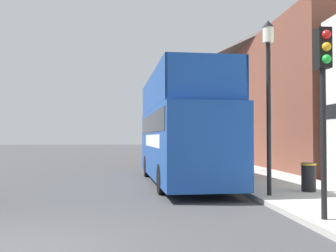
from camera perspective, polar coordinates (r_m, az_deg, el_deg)
The scene contains 10 objects.
ground_plane at distance 27.72m, azimuth -9.25°, elevation -5.43°, with size 144.00×144.00×0.00m, color #3D3D3F.
sidewalk at distance 25.27m, azimuth 7.37°, elevation -5.65°, with size 3.86×108.00×0.14m.
brick_terrace_rear at distance 30.13m, azimuth 15.09°, elevation 4.74°, with size 6.00×25.04×10.32m.
tour_bus at distance 15.75m, azimuth 1.91°, elevation -1.52°, with size 2.90×9.67×4.27m.
parked_car_ahead_of_bus at distance 24.09m, azimuth 0.65°, elevation -4.42°, with size 1.90×4.27×1.47m.
traffic_signal at distance 8.87m, azimuth 21.62°, elevation 6.34°, with size 0.28×0.42×3.99m.
lamp_post_nearest at distance 12.08m, azimuth 14.37°, elevation 7.12°, with size 0.35×0.35×5.18m.
lamp_post_second at distance 20.60m, azimuth 6.41°, elevation 2.12°, with size 0.35×0.35×4.39m.
lamp_post_third at distance 29.38m, azimuth 3.00°, elevation 1.52°, with size 0.35×0.35×4.83m.
litter_bin at distance 13.21m, azimuth 19.73°, elevation -6.87°, with size 0.48×0.48×0.89m.
Camera 1 is at (1.92, -6.60, 1.84)m, focal length 42.00 mm.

